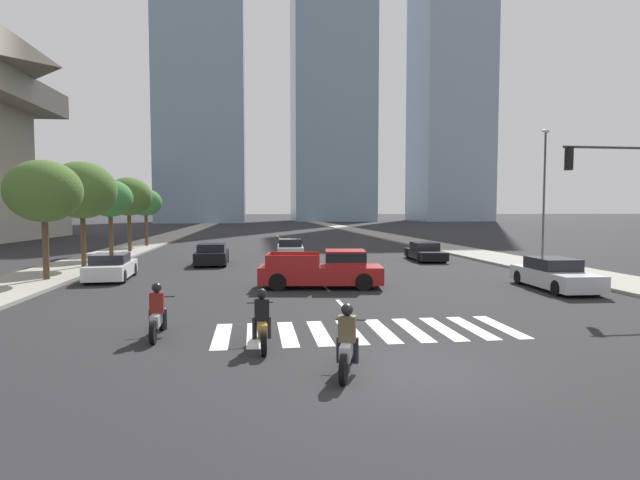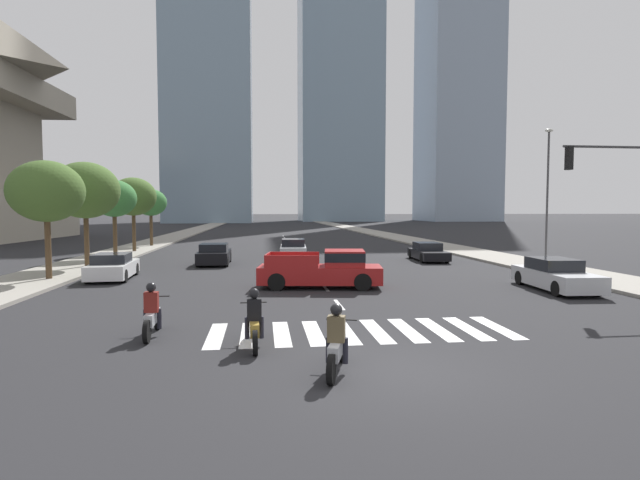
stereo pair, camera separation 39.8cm
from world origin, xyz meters
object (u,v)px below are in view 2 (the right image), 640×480
Objects in this scene: pickup_truck at (326,269)px; street_lamp_east at (548,187)px; sedan_white_0 at (113,267)px; traffic_signal_near at (625,187)px; sedan_silver_4 at (555,276)px; street_tree_fourth at (133,197)px; street_tree_nearest at (46,192)px; sedan_silver_1 at (293,248)px; street_tree_third at (114,199)px; motorcycle_lead at (254,323)px; street_tree_fifth at (151,203)px; motorcycle_trailing at (152,315)px; sedan_black_2 at (428,252)px; street_tree_second at (85,190)px; sedan_black_3 at (214,255)px; motorcycle_third at (337,345)px.

pickup_truck is 0.70× the size of street_lamp_east.
traffic_signal_near is at bearing -112.87° from sedan_white_0.
sedan_silver_4 is 9.89m from street_lamp_east.
street_tree_fourth reaches higher than sedan_silver_4.
sedan_silver_1 is at bearing 43.72° from street_tree_nearest.
street_lamp_east is 1.50× the size of street_tree_third.
street_tree_fourth reaches higher than sedan_silver_1.
street_tree_fifth is (-9.99, 35.03, 3.53)m from motorcycle_lead.
motorcycle_lead and motorcycle_trailing have the same top height.
sedan_black_2 is (8.91, -4.46, -0.03)m from sedan_silver_1.
traffic_signal_near is (1.60, -1.93, 3.71)m from sedan_silver_4.
traffic_signal_near reaches higher than sedan_black_2.
sedan_silver_1 is 0.81× the size of street_tree_fourth.
street_lamp_east is (14.54, -9.26, 4.20)m from sedan_silver_1.
motorcycle_trailing is 34.63m from street_tree_fifth.
street_tree_second reaches higher than sedan_black_2.
motorcycle_lead is 14.77m from sedan_silver_4.
motorcycle_lead is at bearing -171.83° from sedan_black_3.
motorcycle_third is 0.43× the size of sedan_silver_1.
street_lamp_east is at bearing -101.49° from sedan_black_3.
sedan_silver_1 is at bearing -18.50° from street_tree_fourth.
street_tree_fifth reaches higher than motorcycle_lead.
motorcycle_third is at bearing -72.49° from street_tree_fifth.
street_tree_second is (-22.75, 10.45, 3.95)m from sedan_silver_4.
motorcycle_third is 0.40× the size of street_tree_fifth.
street_tree_second is at bearing -90.00° from street_tree_fifth.
street_tree_third is at bearing 97.95° from sedan_silver_1.
sedan_black_3 is at bearing -30.51° from street_tree_third.
motorcycle_trailing is at bearing -75.27° from street_tree_fourth.
street_tree_third is (-2.81, 10.45, 3.62)m from sedan_white_0.
sedan_silver_4 is at bearing 9.31° from sedan_black_2.
street_tree_fourth reaches higher than sedan_black_2.
sedan_black_2 is 0.58× the size of street_lamp_east.
sedan_black_3 is (-2.79, 19.33, 0.04)m from motorcycle_lead.
sedan_white_0 is at bearing -19.48° from traffic_signal_near.
sedan_white_0 is 1.02× the size of sedan_black_3.
sedan_white_0 reaches higher than sedan_silver_1.
street_tree_nearest is 1.05× the size of street_tree_third.
pickup_truck is 0.92× the size of street_tree_second.
street_tree_second is at bearing 90.00° from street_tree_nearest.
sedan_silver_4 is 23.62m from street_tree_nearest.
street_tree_third is (-22.75, 16.13, 3.60)m from sedan_silver_4.
street_tree_second is (-11.76, 20.14, 3.99)m from motorcycle_third.
motorcycle_trailing is 17.99m from sedan_black_3.
street_tree_fifth reaches higher than sedan_white_0.
street_tree_fifth is at bearing -121.54° from sedan_black_2.
pickup_truck is 1.17× the size of sedan_silver_1.
sedan_silver_4 is 0.89× the size of street_tree_third.
sedan_silver_4 is at bearing -43.14° from street_tree_fourth.
pickup_truck is 15.38m from sedan_silver_1.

